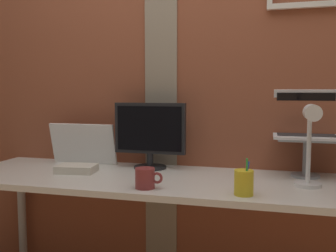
# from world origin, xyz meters

# --- Properties ---
(brick_wall_back) EXTENTS (3.48, 0.15, 2.38)m
(brick_wall_back) POSITION_xyz_m (-0.00, 0.47, 1.19)
(brick_wall_back) COLOR brown
(brick_wall_back) RESTS_ON ground_plane
(desk) EXTENTS (2.16, 0.64, 0.72)m
(desk) POSITION_xyz_m (-0.08, 0.08, 0.66)
(desk) COLOR silver
(desk) RESTS_ON ground_plane
(monitor) EXTENTS (0.40, 0.18, 0.37)m
(monitor) POSITION_xyz_m (-0.21, 0.28, 0.93)
(monitor) COLOR black
(monitor) RESTS_ON desk
(laptop_stand) EXTENTS (0.28, 0.22, 0.20)m
(laptop_stand) POSITION_xyz_m (0.61, 0.29, 0.86)
(laptop_stand) COLOR gray
(laptop_stand) RESTS_ON desk
(laptop) EXTENTS (0.32, 0.29, 0.24)m
(laptop) POSITION_xyz_m (0.61, 0.36, 0.99)
(laptop) COLOR white
(laptop) RESTS_ON laptop_stand
(whiteboard_panel) EXTENTS (0.41, 0.07, 0.24)m
(whiteboard_panel) POSITION_xyz_m (-0.64, 0.31, 0.84)
(whiteboard_panel) COLOR white
(whiteboard_panel) RESTS_ON desk
(desk_lamp) EXTENTS (0.12, 0.20, 0.38)m
(desk_lamp) POSITION_xyz_m (0.60, 0.03, 0.96)
(desk_lamp) COLOR white
(desk_lamp) RESTS_ON desk
(pen_cup) EXTENTS (0.08, 0.08, 0.16)m
(pen_cup) POSITION_xyz_m (0.33, -0.14, 0.78)
(pen_cup) COLOR yellow
(pen_cup) RESTS_ON desk
(coffee_mug) EXTENTS (0.13, 0.09, 0.09)m
(coffee_mug) POSITION_xyz_m (-0.10, -0.14, 0.77)
(coffee_mug) COLOR maroon
(coffee_mug) RESTS_ON desk
(paper_clutter_stack) EXTENTS (0.21, 0.16, 0.04)m
(paper_clutter_stack) POSITION_xyz_m (-0.56, 0.08, 0.74)
(paper_clutter_stack) COLOR silver
(paper_clutter_stack) RESTS_ON desk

